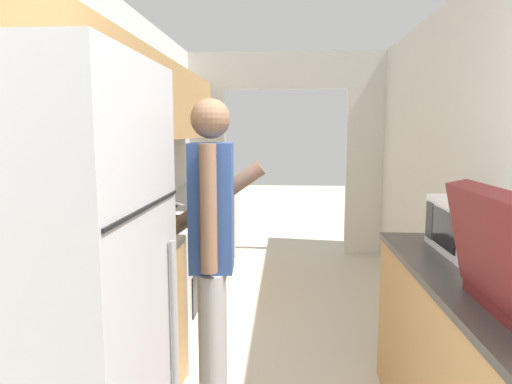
% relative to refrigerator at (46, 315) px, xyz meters
% --- Properties ---
extents(wall_left, '(0.38, 7.12, 2.50)m').
position_rel_refrigerator_xyz_m(wall_left, '(-0.33, 1.61, 0.57)').
color(wall_left, silver).
rests_on(wall_left, ground_plane).
extents(wall_right, '(0.06, 7.12, 2.50)m').
position_rel_refrigerator_xyz_m(wall_right, '(2.07, 1.24, 0.36)').
color(wall_right, silver).
rests_on(wall_right, ground_plane).
extents(wall_far_with_doorway, '(2.81, 0.06, 2.50)m').
position_rel_refrigerator_xyz_m(wall_far_with_doorway, '(0.83, 4.23, 0.54)').
color(wall_far_with_doorway, silver).
rests_on(wall_far_with_doorway, ground_plane).
extents(counter_left, '(0.62, 3.55, 0.92)m').
position_rel_refrigerator_xyz_m(counter_left, '(-0.08, 2.36, -0.43)').
color(counter_left, '#B2844C').
rests_on(counter_left, ground_plane).
extents(counter_right, '(0.62, 1.79, 0.92)m').
position_rel_refrigerator_xyz_m(counter_right, '(1.74, 0.42, -0.43)').
color(counter_right, '#B2844C').
rests_on(counter_right, ground_plane).
extents(refrigerator, '(0.78, 0.79, 1.78)m').
position_rel_refrigerator_xyz_m(refrigerator, '(0.00, 0.00, 0.00)').
color(refrigerator, '#B7B7BC').
rests_on(refrigerator, ground_plane).
extents(range_oven, '(0.66, 0.79, 1.06)m').
position_rel_refrigerator_xyz_m(range_oven, '(-0.07, 1.57, -0.43)').
color(range_oven, white).
rests_on(range_oven, ground_plane).
extents(person, '(0.54, 0.39, 1.69)m').
position_rel_refrigerator_xyz_m(person, '(0.48, 0.72, 0.02)').
color(person, '#9E9E9E').
rests_on(person, ground_plane).
extents(microwave, '(0.39, 0.53, 0.27)m').
position_rel_refrigerator_xyz_m(microwave, '(1.82, 0.84, 0.16)').
color(microwave, white).
rests_on(microwave, counter_right).
extents(knife, '(0.15, 0.29, 0.02)m').
position_rel_refrigerator_xyz_m(knife, '(-0.09, 2.23, 0.03)').
color(knife, '#B7B7BC').
rests_on(knife, counter_left).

